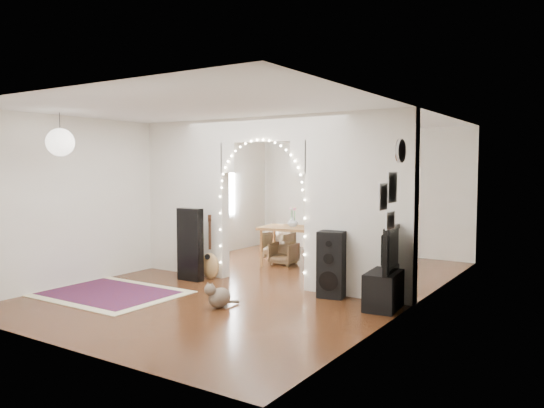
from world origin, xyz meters
The scene contains 25 objects.
floor centered at (0.00, 0.00, 0.00)m, with size 7.50×7.50×0.00m, color black.
ceiling centered at (0.00, 0.00, 2.70)m, with size 5.00×7.50×0.02m, color white.
wall_back centered at (0.00, 3.75, 1.35)m, with size 5.00×0.02×2.70m, color silver.
wall_front centered at (0.00, -3.75, 1.35)m, with size 5.00×0.02×2.70m, color silver.
wall_left centered at (-2.50, 0.00, 1.35)m, with size 0.02×7.50×2.70m, color silver.
wall_right centered at (2.50, 0.00, 1.35)m, with size 0.02×7.50×2.70m, color silver.
divider_wall centered at (0.00, 0.00, 1.42)m, with size 5.00×0.20×2.70m.
fairy_lights centered at (0.00, -0.13, 1.55)m, with size 1.64×0.04×1.60m, color #FFEABF, non-canonical shape.
window centered at (-2.47, 1.80, 1.50)m, with size 0.04×1.20×1.40m, color white.
wall_clock centered at (2.48, -0.60, 2.10)m, with size 0.31×0.31×0.03m, color white.
picture_frames centered at (2.48, -1.00, 1.50)m, with size 0.02×0.50×0.70m, color white, non-canonical shape.
paper_lantern centered at (-1.90, -2.40, 2.25)m, with size 0.40×0.40×0.40m, color white.
ceiling_fan centered at (0.00, 2.00, 2.40)m, with size 1.10×1.10×0.30m, color gold, non-canonical shape.
area_rug centered at (-1.56, -1.89, 0.01)m, with size 2.13×1.61×0.02m, color maroon.
guitar_case centered at (-1.16, -0.51, 0.61)m, with size 0.46×0.15×1.21m, color black.
acoustic_guitar centered at (-0.95, -0.25, 0.41)m, with size 0.39×0.27×0.93m.
tabby_cat centered at (0.33, -1.62, 0.15)m, with size 0.33×0.57×0.37m.
floor_speaker centered at (1.34, -0.25, 0.48)m, with size 0.43×0.39×0.97m.
media_console centered at (2.20, -0.29, 0.25)m, with size 0.40×1.00×0.50m, color black.
tv centered at (2.20, -0.29, 0.81)m, with size 1.07×0.14×0.62m, color black.
bookcase centered at (-0.41, 3.50, 0.76)m, with size 1.48×0.38×1.52m, color #BDAD89.
dining_table centered at (-0.38, 1.54, 0.68)m, with size 1.32×1.00×0.76m.
flower_vase centered at (-0.38, 1.54, 0.85)m, with size 0.18×0.18×0.19m, color white.
dining_chair_left centered at (-1.20, 2.33, 0.26)m, with size 0.56×0.57×0.52m, color #4D3B26.
dining_chair_right centered at (-0.60, 1.55, 0.22)m, with size 0.47×0.48×0.44m, color #4D3B26.
Camera 1 is at (4.77, -7.12, 1.90)m, focal length 35.00 mm.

